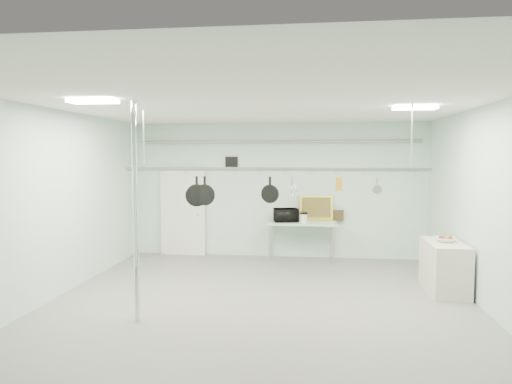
# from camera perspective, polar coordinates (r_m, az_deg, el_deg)

# --- Properties ---
(floor) EXTENTS (8.00, 8.00, 0.00)m
(floor) POSITION_cam_1_polar(r_m,az_deg,el_deg) (7.29, 0.24, -14.75)
(floor) COLOR gray
(floor) RESTS_ON ground
(ceiling) EXTENTS (7.00, 8.00, 0.02)m
(ceiling) POSITION_cam_1_polar(r_m,az_deg,el_deg) (6.94, 0.25, 11.01)
(ceiling) COLOR silver
(ceiling) RESTS_ON back_wall
(back_wall) EXTENTS (7.00, 0.02, 3.20)m
(back_wall) POSITION_cam_1_polar(r_m,az_deg,el_deg) (10.89, 2.66, 0.23)
(back_wall) COLOR #ACCFC6
(back_wall) RESTS_ON floor
(right_wall) EXTENTS (0.02, 8.00, 3.20)m
(right_wall) POSITION_cam_1_polar(r_m,az_deg,el_deg) (7.40, 28.21, -2.27)
(right_wall) COLOR #ACCFC6
(right_wall) RESTS_ON floor
(door) EXTENTS (1.10, 0.10, 2.20)m
(door) POSITION_cam_1_polar(r_m,az_deg,el_deg) (11.30, -9.09, -2.48)
(door) COLOR silver
(door) RESTS_ON floor
(wall_vent) EXTENTS (0.30, 0.04, 0.30)m
(wall_vent) POSITION_cam_1_polar(r_m,az_deg,el_deg) (10.98, -3.08, 3.65)
(wall_vent) COLOR black
(wall_vent) RESTS_ON back_wall
(conduit_pipe) EXTENTS (6.60, 0.07, 0.07)m
(conduit_pipe) POSITION_cam_1_polar(r_m,az_deg,el_deg) (10.78, 2.65, 6.30)
(conduit_pipe) COLOR gray
(conduit_pipe) RESTS_ON back_wall
(chrome_pole) EXTENTS (0.08, 0.08, 3.20)m
(chrome_pole) POSITION_cam_1_polar(r_m,az_deg,el_deg) (6.77, -14.82, -2.47)
(chrome_pole) COLOR silver
(chrome_pole) RESTS_ON floor
(prep_table) EXTENTS (1.60, 0.70, 0.91)m
(prep_table) POSITION_cam_1_polar(r_m,az_deg,el_deg) (10.56, 5.75, -4.12)
(prep_table) COLOR #AAC8B4
(prep_table) RESTS_ON floor
(side_cabinet) EXTENTS (0.60, 1.20, 0.90)m
(side_cabinet) POSITION_cam_1_polar(r_m,az_deg,el_deg) (8.79, 22.49, -8.70)
(side_cabinet) COLOR beige
(side_cabinet) RESTS_ON floor
(pot_rack) EXTENTS (4.80, 0.06, 1.00)m
(pot_rack) POSITION_cam_1_polar(r_m,az_deg,el_deg) (7.17, 2.12, 3.10)
(pot_rack) COLOR #B7B7BC
(pot_rack) RESTS_ON ceiling
(light_panel_left) EXTENTS (0.65, 0.30, 0.05)m
(light_panel_left) POSITION_cam_1_polar(r_m,az_deg,el_deg) (6.79, -19.71, 10.64)
(light_panel_left) COLOR white
(light_panel_left) RESTS_ON ceiling
(light_panel_right) EXTENTS (0.65, 0.30, 0.05)m
(light_panel_right) POSITION_cam_1_polar(r_m,az_deg,el_deg) (7.65, 19.24, 9.92)
(light_panel_right) COLOR white
(light_panel_right) RESTS_ON ceiling
(microwave) EXTENTS (0.61, 0.47, 0.30)m
(microwave) POSITION_cam_1_polar(r_m,az_deg,el_deg) (10.53, 3.77, -2.89)
(microwave) COLOR black
(microwave) RESTS_ON prep_table
(coffee_canister) EXTENTS (0.19, 0.19, 0.20)m
(coffee_canister) POSITION_cam_1_polar(r_m,az_deg,el_deg) (10.37, 5.99, -3.31)
(coffee_canister) COLOR silver
(coffee_canister) RESTS_ON prep_table
(painting_large) EXTENTS (0.78, 0.16, 0.58)m
(painting_large) POSITION_cam_1_polar(r_m,az_deg,el_deg) (10.81, 7.53, -1.99)
(painting_large) COLOR gold
(painting_large) RESTS_ON prep_table
(painting_small) EXTENTS (0.31, 0.10, 0.25)m
(painting_small) POSITION_cam_1_polar(r_m,az_deg,el_deg) (10.85, 10.11, -2.88)
(painting_small) COLOR #332612
(painting_small) RESTS_ON prep_table
(fruit_bowl) EXTENTS (0.38, 0.38, 0.08)m
(fruit_bowl) POSITION_cam_1_polar(r_m,az_deg,el_deg) (8.72, 22.61, -5.53)
(fruit_bowl) COLOR white
(fruit_bowl) RESTS_ON side_cabinet
(skillet_left) EXTENTS (0.36, 0.16, 0.49)m
(skillet_left) POSITION_cam_1_polar(r_m,az_deg,el_deg) (7.39, -7.42, 0.08)
(skillet_left) COLOR black
(skillet_left) RESTS_ON pot_rack
(skillet_mid) EXTENTS (0.34, 0.11, 0.48)m
(skillet_mid) POSITION_cam_1_polar(r_m,az_deg,el_deg) (7.36, -6.43, 0.12)
(skillet_mid) COLOR black
(skillet_mid) RESTS_ON pot_rack
(skillet_right) EXTENTS (0.29, 0.11, 0.40)m
(skillet_right) POSITION_cam_1_polar(r_m,az_deg,el_deg) (7.19, 1.75, 0.37)
(skillet_right) COLOR black
(skillet_right) RESTS_ON pot_rack
(whisk) EXTENTS (0.23, 0.23, 0.36)m
(whisk) POSITION_cam_1_polar(r_m,az_deg,el_deg) (7.17, 4.52, 0.49)
(whisk) COLOR #B4B3B8
(whisk) RESTS_ON pot_rack
(grater) EXTENTS (0.09, 0.05, 0.23)m
(grater) POSITION_cam_1_polar(r_m,az_deg,el_deg) (7.17, 10.32, 0.96)
(grater) COLOR yellow
(grater) RESTS_ON pot_rack
(saucepan) EXTENTS (0.15, 0.11, 0.25)m
(saucepan) POSITION_cam_1_polar(r_m,az_deg,el_deg) (7.23, 14.89, 0.81)
(saucepan) COLOR silver
(saucepan) RESTS_ON pot_rack
(fruit_cluster) EXTENTS (0.24, 0.24, 0.09)m
(fruit_cluster) POSITION_cam_1_polar(r_m,az_deg,el_deg) (8.71, 22.61, -5.27)
(fruit_cluster) COLOR #A1220E
(fruit_cluster) RESTS_ON fruit_bowl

